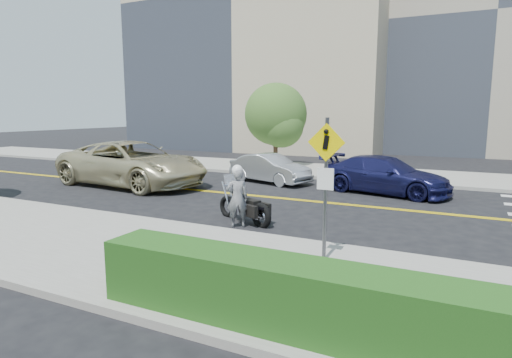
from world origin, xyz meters
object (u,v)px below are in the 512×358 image
object	(u,v)px
suv	(132,164)
motorcyclist	(237,196)
pedestrian_sign	(326,176)
parked_car_silver	(270,168)
parked_car_blue	(385,175)
parked_car_white	(116,158)
motorcycle	(244,199)

from	to	relation	value
suv	motorcyclist	bearing A→B (deg)	-113.07
pedestrian_sign	motorcyclist	world-z (taller)	pedestrian_sign
parked_car_silver	suv	bearing A→B (deg)	140.70
pedestrian_sign	parked_car_blue	bearing A→B (deg)	91.95
motorcyclist	parked_car_blue	xyz separation A→B (m)	(2.86, 7.11, -0.15)
pedestrian_sign	motorcyclist	bearing A→B (deg)	147.75
parked_car_silver	pedestrian_sign	bearing A→B (deg)	-132.63
motorcyclist	pedestrian_sign	bearing A→B (deg)	113.49
suv	parked_car_white	bearing A→B (deg)	56.04
suv	parked_car_blue	distance (m)	10.83
pedestrian_sign	parked_car_silver	size ratio (longest dim) A/B	0.75
parked_car_white	parked_car_silver	bearing A→B (deg)	-103.02
motorcycle	parked_car_white	distance (m)	14.06
motorcyclist	parked_car_white	distance (m)	14.48
motorcyclist	parked_car_white	xyz separation A→B (m)	(-12.18, 7.82, -0.26)
motorcyclist	parked_car_silver	size ratio (longest dim) A/B	0.45
parked_car_white	parked_car_blue	world-z (taller)	parked_car_blue
parked_car_white	suv	bearing A→B (deg)	-139.98
motorcycle	parked_car_white	bearing A→B (deg)	172.47
parked_car_white	parked_car_silver	size ratio (longest dim) A/B	0.93
motorcycle	pedestrian_sign	bearing A→B (deg)	-15.26
pedestrian_sign	motorcycle	distance (m)	4.39
motorcyclist	parked_car_silver	xyz separation A→B (m)	(-2.37, 7.46, -0.23)
pedestrian_sign	parked_car_blue	xyz separation A→B (m)	(-0.31, 9.11, -1.22)
parked_car_white	parked_car_silver	world-z (taller)	parked_car_silver
parked_car_blue	parked_car_white	bearing A→B (deg)	99.57
motorcyclist	parked_car_silver	bearing A→B (deg)	-106.59
suv	parked_car_white	distance (m)	6.03
parked_car_white	parked_car_blue	size ratio (longest dim) A/B	0.73
parked_car_blue	motorcyclist	bearing A→B (deg)	170.35
pedestrian_sign	suv	bearing A→B (deg)	150.57
parked_car_white	motorcyclist	bearing A→B (deg)	-133.59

